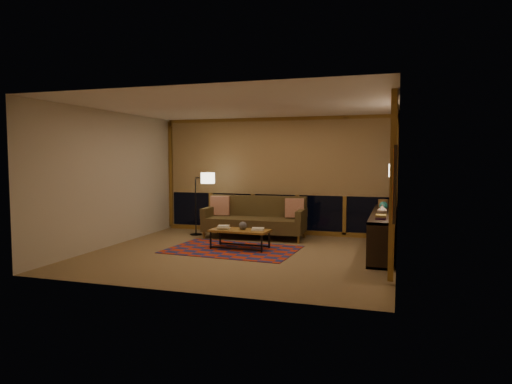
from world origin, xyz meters
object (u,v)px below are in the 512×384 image
(coffee_table, at_px, (240,239))
(bookshelf, at_px, (382,232))
(floor_lamp, at_px, (196,204))
(sofa, at_px, (254,218))

(coffee_table, distance_m, bookshelf, 2.71)
(floor_lamp, relative_size, bookshelf, 0.48)
(bookshelf, bearing_deg, sofa, 166.39)
(coffee_table, height_order, bookshelf, bookshelf)
(coffee_table, bearing_deg, sofa, 97.42)
(sofa, xyz_separation_m, bookshelf, (2.75, -0.67, -0.08))
(coffee_table, relative_size, bookshelf, 0.38)
(sofa, bearing_deg, coffee_table, -87.22)
(coffee_table, height_order, floor_lamp, floor_lamp)
(coffee_table, bearing_deg, bookshelf, 15.15)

